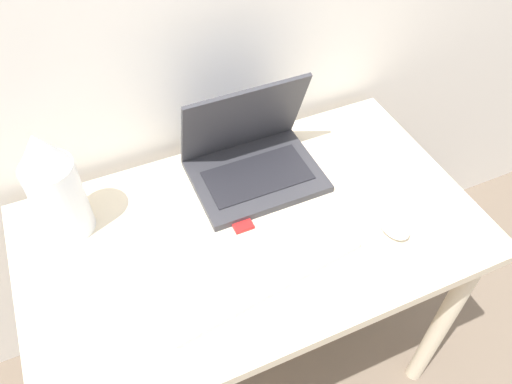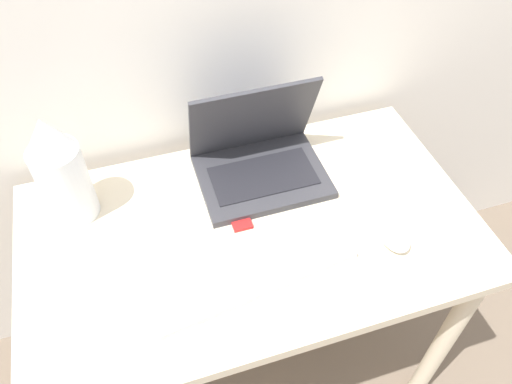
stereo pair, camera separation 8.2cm
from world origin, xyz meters
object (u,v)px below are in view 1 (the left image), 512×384
keyboard (256,267)px  mouse (394,224)px  laptop (251,156)px  vase (54,186)px  mp3_player (240,221)px

keyboard → mouse: 0.34m
laptop → mouse: bearing=-54.0°
keyboard → vase: 0.47m
laptop → keyboard: (-0.11, -0.28, -0.04)m
keyboard → vase: (-0.35, 0.29, 0.13)m
keyboard → vase: bearing=140.9°
laptop → vase: (-0.46, 0.00, 0.09)m
keyboard → mouse: (0.34, -0.03, 0.01)m
laptop → vase: 0.47m
laptop → mouse: size_ratio=3.38×
keyboard → mouse: mouse is taller
keyboard → laptop: bearing=68.5°
keyboard → mp3_player: keyboard is taller
vase → mp3_player: vase is taller
laptop → mp3_player: laptop is taller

